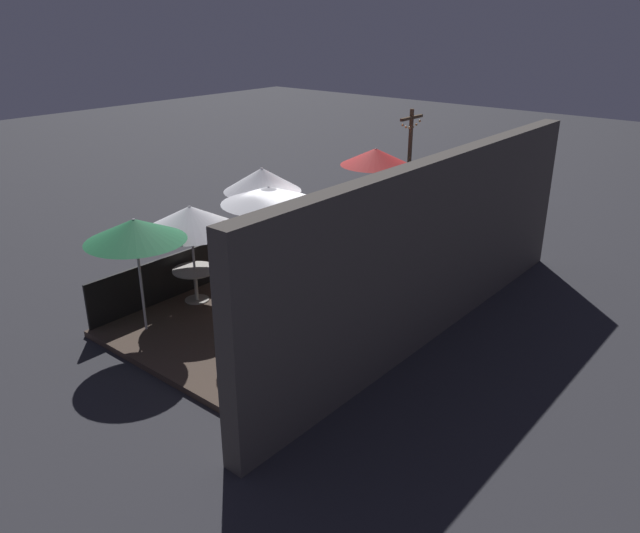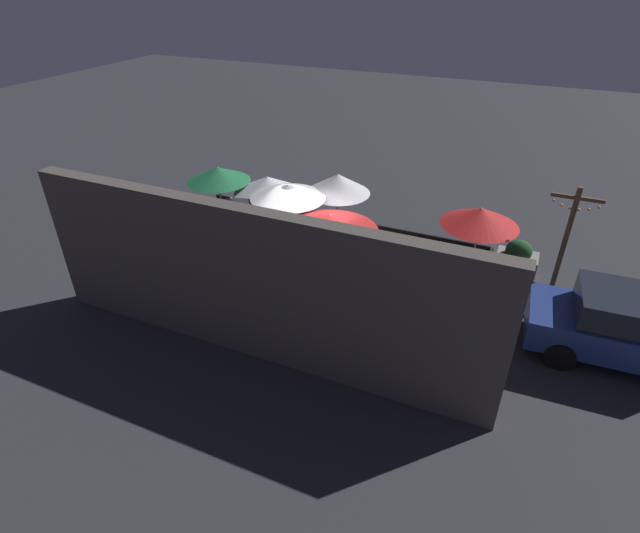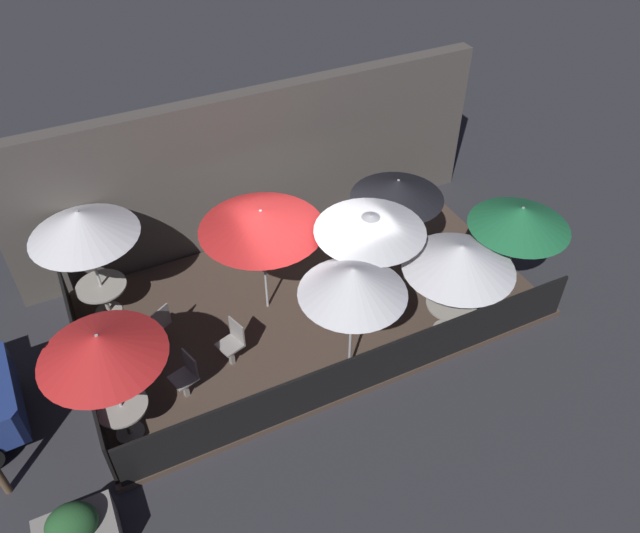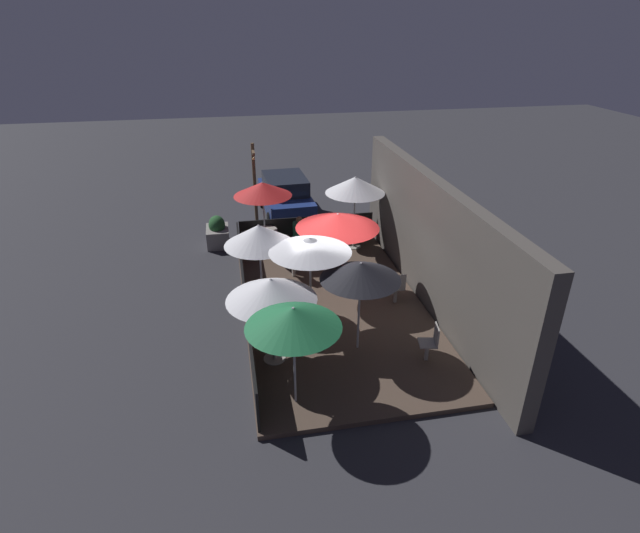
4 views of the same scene
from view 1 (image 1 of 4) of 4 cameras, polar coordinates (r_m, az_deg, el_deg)
name	(u,v)px [view 1 (image 1 of 4)]	position (r m, az deg, el deg)	size (l,w,h in m)	color
ground_plane	(324,297)	(13.82, 0.37, -2.82)	(60.00, 60.00, 0.00)	#2D2D33
patio_deck	(324,295)	(13.79, 0.37, -2.59)	(8.78, 4.85, 0.12)	#47382D
building_wall	(434,250)	(11.76, 10.42, 1.49)	(10.38, 0.36, 3.52)	#4C4742
fence_front	(248,248)	(15.09, -6.61, 1.70)	(8.58, 0.05, 0.95)	black
fence_side_left	(427,224)	(16.94, 9.79, 3.83)	(0.05, 4.65, 0.95)	black
patio_umbrella_0	(473,174)	(15.25, 13.81, 8.18)	(1.96, 1.96, 2.46)	#B2B2B7
patio_umbrella_1	(190,218)	(13.00, -11.77, 4.36)	(2.00, 2.00, 2.10)	#B2B2B7
patio_umbrella_2	(375,157)	(16.95, 5.09, 9.96)	(1.88, 1.88, 2.38)	#B2B2B7
patio_umbrella_3	(357,192)	(13.47, 3.41, 6.83)	(2.29, 2.29, 2.37)	#B2B2B7
patio_umbrella_4	(135,230)	(11.91, -16.58, 3.20)	(1.87, 1.87, 2.25)	#B2B2B7
patio_umbrella_5	(262,228)	(11.55, -5.28, 3.56)	(1.83, 1.83, 2.26)	#B2B2B7
patio_umbrella_6	(269,195)	(12.89, -4.70, 6.53)	(1.99, 1.99, 2.44)	#B2B2B7
patio_umbrella_7	(262,180)	(14.32, -5.31, 7.92)	(1.78, 1.78, 2.48)	#B2B2B7
dining_table_0	(467,240)	(15.71, 13.27, 2.41)	(0.96, 0.96, 0.70)	#9E998E
dining_table_1	(195,275)	(13.44, -11.35, -0.81)	(0.93, 0.93, 0.72)	#9E998E
dining_table_2	(373,213)	(17.35, 4.91, 4.92)	(0.84, 0.84, 0.75)	#9E998E
patio_chair_0	(384,295)	(12.48, 5.88, -2.62)	(0.42, 0.42, 0.93)	gray
patio_chair_1	(347,240)	(15.39, 2.50, 2.44)	(0.50, 0.50, 0.95)	gray
patio_chair_2	(359,228)	(16.31, 3.61, 3.51)	(0.50, 0.50, 0.93)	gray
patio_chair_3	(296,343)	(10.72, -2.18, -7.03)	(0.47, 0.47, 0.91)	gray
patio_chair_4	(407,239)	(15.67, 7.93, 2.51)	(0.55, 0.55, 0.92)	gray
patron_0	(401,225)	(16.52, 7.40, 3.78)	(0.53, 0.53, 1.26)	#236642
planter_box	(351,203)	(19.11, 2.83, 5.82)	(1.08, 0.76, 1.07)	gray
light_post	(409,159)	(18.69, 8.18, 9.72)	(1.10, 0.12, 3.30)	brown
parked_car_0	(470,190)	(19.64, 13.54, 6.85)	(4.05, 1.93, 1.62)	navy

